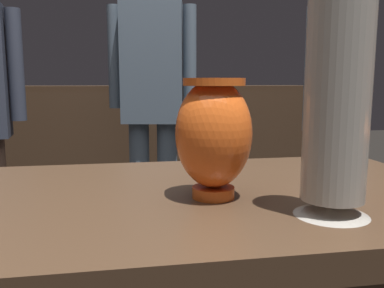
{
  "coord_description": "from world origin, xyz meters",
  "views": [
    {
      "loc": [
        -0.1,
        -0.78,
        1.02
      ],
      "look_at": [
        0.04,
        -0.02,
        0.9
      ],
      "focal_mm": 38.11,
      "sensor_mm": 36.0,
      "label": 1
    }
  ],
  "objects": [
    {
      "name": "visitor_center_back",
      "position": [
        0.08,
        1.43,
        0.95
      ],
      "size": [
        0.46,
        0.24,
        1.62
      ],
      "rotation": [
        0.0,
        0.0,
        2.95
      ],
      "color": "slate",
      "rests_on": "ground_plane"
    },
    {
      "name": "vase_tall_behind",
      "position": [
        0.24,
        -0.18,
        0.99
      ],
      "size": [
        0.12,
        0.12,
        0.39
      ],
      "color": "gray",
      "rests_on": "display_plinth"
    },
    {
      "name": "back_display_shelf",
      "position": [
        0.0,
        2.2,
        0.49
      ],
      "size": [
        2.6,
        0.4,
        0.99
      ],
      "color": "#422D1E",
      "rests_on": "ground_plane"
    },
    {
      "name": "shelf_vase_center",
      "position": [
        0.0,
        2.15,
        1.12
      ],
      "size": [
        0.09,
        0.09,
        0.26
      ],
      "color": "red",
      "rests_on": "back_display_shelf"
    },
    {
      "name": "vase_centerpiece",
      "position": [
        0.07,
        -0.05,
        0.92
      ],
      "size": [
        0.14,
        0.14,
        0.22
      ],
      "color": "#E55B1E",
      "rests_on": "display_plinth"
    },
    {
      "name": "visitor_near_right",
      "position": [
        1.0,
        1.14,
        0.91
      ],
      "size": [
        0.43,
        0.3,
        1.56
      ],
      "rotation": [
        0.0,
        0.0,
        3.57
      ],
      "color": "#333847",
      "rests_on": "ground_plane"
    }
  ]
}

